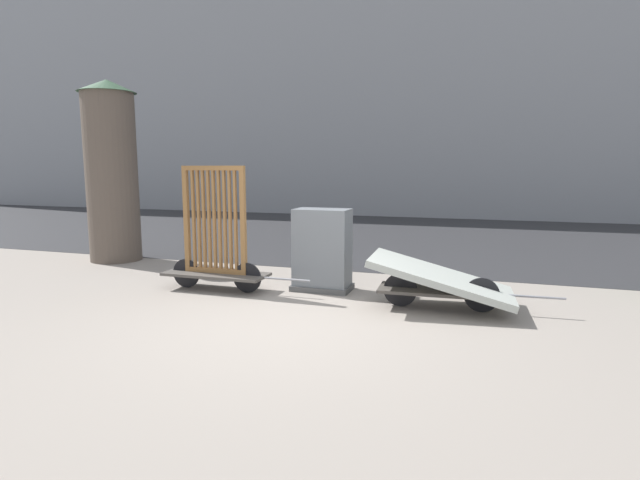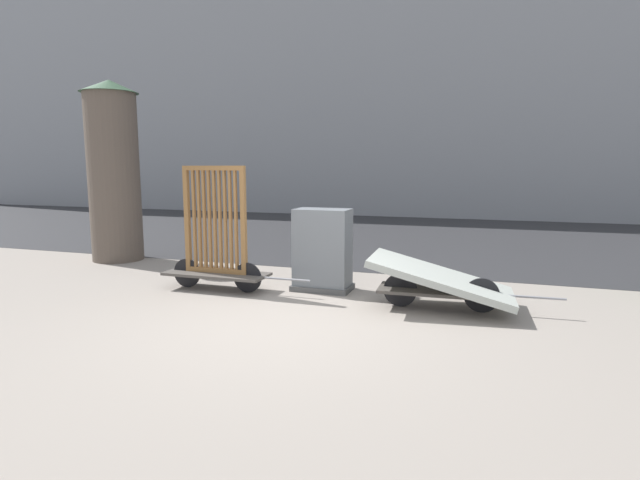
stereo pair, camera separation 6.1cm
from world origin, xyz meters
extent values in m
plane|color=gray|center=(0.00, 0.00, 0.00)|extent=(60.00, 60.00, 0.00)
cube|color=#2D2D30|center=(0.00, 8.13, 0.00)|extent=(56.00, 9.97, 0.01)
cube|color=gray|center=(0.00, 15.11, 7.84)|extent=(48.00, 4.00, 15.67)
cube|color=#4C4742|center=(-1.64, 1.25, 0.24)|extent=(1.58, 0.57, 0.04)
cylinder|color=black|center=(-1.12, 1.25, 0.22)|extent=(0.44, 0.04, 0.44)
cylinder|color=black|center=(-2.15, 1.25, 0.22)|extent=(0.44, 0.04, 0.44)
cylinder|color=gray|center=(-0.50, 1.26, 0.24)|extent=(0.70, 0.03, 0.03)
cube|color=olive|center=(-1.64, 1.25, 0.30)|extent=(1.01, 0.07, 0.07)
cube|color=olive|center=(-1.64, 1.25, 1.81)|extent=(1.01, 0.07, 0.07)
cube|color=olive|center=(-2.11, 1.25, 1.05)|extent=(0.07, 0.07, 1.58)
cube|color=olive|center=(-1.17, 1.25, 1.05)|extent=(0.07, 0.07, 1.58)
cube|color=olive|center=(-1.98, 1.25, 1.05)|extent=(0.04, 0.05, 1.51)
cube|color=olive|center=(-1.90, 1.25, 1.05)|extent=(0.04, 0.05, 1.51)
cube|color=olive|center=(-1.81, 1.25, 1.05)|extent=(0.04, 0.05, 1.51)
cube|color=olive|center=(-1.72, 1.25, 1.05)|extent=(0.04, 0.05, 1.51)
cube|color=olive|center=(-1.64, 1.25, 1.05)|extent=(0.04, 0.05, 1.51)
cube|color=olive|center=(-1.55, 1.25, 1.05)|extent=(0.04, 0.05, 1.51)
cube|color=olive|center=(-1.46, 1.25, 1.05)|extent=(0.04, 0.05, 1.51)
cube|color=olive|center=(-1.38, 1.25, 1.05)|extent=(0.04, 0.05, 1.51)
cube|color=olive|center=(-1.29, 1.25, 1.05)|extent=(0.04, 0.05, 1.51)
cube|color=#4C4742|center=(1.64, 1.25, 0.24)|extent=(1.60, 0.64, 0.04)
cylinder|color=black|center=(2.15, 1.27, 0.22)|extent=(0.44, 0.06, 0.44)
cylinder|color=black|center=(1.12, 1.23, 0.22)|extent=(0.44, 0.06, 0.44)
cylinder|color=gray|center=(2.77, 1.30, 0.24)|extent=(0.70, 0.06, 0.03)
cube|color=#B2B7AD|center=(1.64, 1.25, 0.42)|extent=(1.86, 1.11, 0.54)
cube|color=#4C4C4C|center=(-0.13, 1.74, 0.04)|extent=(0.87, 0.53, 0.08)
cube|color=slate|center=(-0.13, 1.74, 0.61)|extent=(0.81, 0.47, 1.22)
cylinder|color=brown|center=(-4.75, 2.80, 1.61)|extent=(0.97, 0.97, 3.22)
cone|color=#335138|center=(-4.75, 2.80, 3.34)|extent=(1.08, 1.08, 0.24)
camera|label=1|loc=(2.11, -5.20, 1.82)|focal=28.00mm
camera|label=2|loc=(2.17, -5.18, 1.82)|focal=28.00mm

